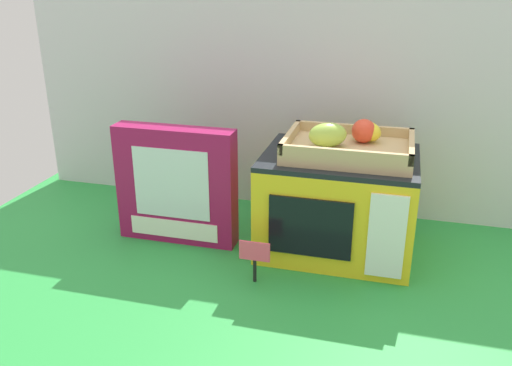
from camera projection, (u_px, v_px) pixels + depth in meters
The scene contains 6 objects.
ground_plane at pixel (275, 251), 1.35m from camera, with size 1.70×1.70×0.00m, color green.
display_back_panel at pixel (301, 103), 1.51m from camera, with size 1.61×0.03×0.61m, color silver.
toy_microwave at pixel (338, 203), 1.32m from camera, with size 0.36×0.29×0.25m.
food_groups_crate at pixel (349, 145), 1.26m from camera, with size 0.29×0.22×0.08m.
cookie_set_box at pixel (176, 185), 1.36m from camera, with size 0.31×0.06×0.30m.
price_sign at pixel (255, 255), 1.19m from camera, with size 0.07×0.01×0.10m.
Camera 1 is at (0.26, -1.16, 0.66)m, focal length 37.89 mm.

